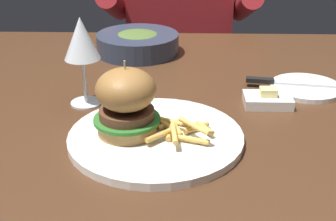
{
  "coord_description": "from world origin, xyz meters",
  "views": [
    {
      "loc": [
        0.09,
        -0.92,
        1.13
      ],
      "look_at": [
        0.07,
        -0.18,
        0.78
      ],
      "focal_mm": 50.0,
      "sensor_mm": 36.0,
      "label": 1
    }
  ],
  "objects_px": {
    "bread_plate": "(306,88)",
    "diner_person": "(179,59)",
    "butter_dish": "(268,99)",
    "soup_bowl": "(138,43)",
    "main_plate": "(156,137)",
    "table_knife": "(283,82)",
    "burger_sandwich": "(126,102)",
    "wine_glass": "(81,41)"
  },
  "relations": [
    {
      "from": "butter_dish",
      "to": "soup_bowl",
      "type": "relative_size",
      "value": 0.44
    },
    {
      "from": "burger_sandwich",
      "to": "bread_plate",
      "type": "distance_m",
      "value": 0.43
    },
    {
      "from": "main_plate",
      "to": "soup_bowl",
      "type": "bearing_deg",
      "value": 98.64
    },
    {
      "from": "butter_dish",
      "to": "soup_bowl",
      "type": "distance_m",
      "value": 0.43
    },
    {
      "from": "table_knife",
      "to": "diner_person",
      "type": "bearing_deg",
      "value": 108.11
    },
    {
      "from": "main_plate",
      "to": "butter_dish",
      "type": "height_order",
      "value": "butter_dish"
    },
    {
      "from": "bread_plate",
      "to": "burger_sandwich",
      "type": "bearing_deg",
      "value": -147.22
    },
    {
      "from": "burger_sandwich",
      "to": "main_plate",
      "type": "bearing_deg",
      "value": -5.03
    },
    {
      "from": "main_plate",
      "to": "diner_person",
      "type": "distance_m",
      "value": 0.96
    },
    {
      "from": "main_plate",
      "to": "bread_plate",
      "type": "height_order",
      "value": "main_plate"
    },
    {
      "from": "butter_dish",
      "to": "diner_person",
      "type": "height_order",
      "value": "diner_person"
    },
    {
      "from": "wine_glass",
      "to": "soup_bowl",
      "type": "distance_m",
      "value": 0.35
    },
    {
      "from": "soup_bowl",
      "to": "burger_sandwich",
      "type": "bearing_deg",
      "value": -87.12
    },
    {
      "from": "butter_dish",
      "to": "soup_bowl",
      "type": "bearing_deg",
      "value": 132.05
    },
    {
      "from": "main_plate",
      "to": "table_knife",
      "type": "xyz_separation_m",
      "value": [
        0.26,
        0.24,
        0.01
      ]
    },
    {
      "from": "soup_bowl",
      "to": "diner_person",
      "type": "height_order",
      "value": "diner_person"
    },
    {
      "from": "main_plate",
      "to": "table_knife",
      "type": "height_order",
      "value": "table_knife"
    },
    {
      "from": "main_plate",
      "to": "table_knife",
      "type": "bearing_deg",
      "value": 42.8
    },
    {
      "from": "wine_glass",
      "to": "burger_sandwich",
      "type": "bearing_deg",
      "value": -55.67
    },
    {
      "from": "bread_plate",
      "to": "wine_glass",
      "type": "bearing_deg",
      "value": -169.41
    },
    {
      "from": "butter_dish",
      "to": "diner_person",
      "type": "distance_m",
      "value": 0.83
    },
    {
      "from": "butter_dish",
      "to": "wine_glass",
      "type": "bearing_deg",
      "value": -179.18
    },
    {
      "from": "burger_sandwich",
      "to": "diner_person",
      "type": "bearing_deg",
      "value": 84.97
    },
    {
      "from": "burger_sandwich",
      "to": "table_knife",
      "type": "xyz_separation_m",
      "value": [
        0.31,
        0.24,
        -0.06
      ]
    },
    {
      "from": "diner_person",
      "to": "bread_plate",
      "type": "bearing_deg",
      "value": -68.56
    },
    {
      "from": "diner_person",
      "to": "soup_bowl",
      "type": "bearing_deg",
      "value": -102.76
    },
    {
      "from": "burger_sandwich",
      "to": "diner_person",
      "type": "height_order",
      "value": "diner_person"
    },
    {
      "from": "main_plate",
      "to": "butter_dish",
      "type": "bearing_deg",
      "value": 35.78
    },
    {
      "from": "main_plate",
      "to": "table_knife",
      "type": "distance_m",
      "value": 0.36
    },
    {
      "from": "main_plate",
      "to": "soup_bowl",
      "type": "distance_m",
      "value": 0.48
    },
    {
      "from": "wine_glass",
      "to": "butter_dish",
      "type": "distance_m",
      "value": 0.38
    },
    {
      "from": "soup_bowl",
      "to": "diner_person",
      "type": "distance_m",
      "value": 0.52
    },
    {
      "from": "soup_bowl",
      "to": "diner_person",
      "type": "relative_size",
      "value": 0.18
    },
    {
      "from": "soup_bowl",
      "to": "bread_plate",
      "type": "bearing_deg",
      "value": -31.82
    },
    {
      "from": "main_plate",
      "to": "diner_person",
      "type": "xyz_separation_m",
      "value": [
        0.03,
        0.94,
        -0.18
      ]
    },
    {
      "from": "main_plate",
      "to": "diner_person",
      "type": "relative_size",
      "value": 0.25
    },
    {
      "from": "wine_glass",
      "to": "diner_person",
      "type": "bearing_deg",
      "value": 77.06
    },
    {
      "from": "table_knife",
      "to": "soup_bowl",
      "type": "distance_m",
      "value": 0.41
    },
    {
      "from": "main_plate",
      "to": "soup_bowl",
      "type": "xyz_separation_m",
      "value": [
        -0.07,
        0.47,
        0.02
      ]
    },
    {
      "from": "table_knife",
      "to": "butter_dish",
      "type": "height_order",
      "value": "butter_dish"
    },
    {
      "from": "bread_plate",
      "to": "diner_person",
      "type": "height_order",
      "value": "diner_person"
    },
    {
      "from": "butter_dish",
      "to": "burger_sandwich",
      "type": "bearing_deg",
      "value": -150.21
    }
  ]
}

